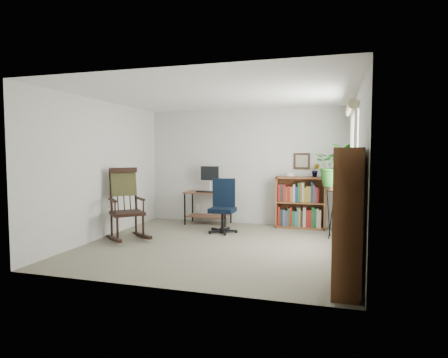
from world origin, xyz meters
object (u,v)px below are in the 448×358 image
(office_chair, at_px, (222,206))
(tall_bookshelf, at_px, (346,221))
(rocking_chair, at_px, (127,203))
(low_bookshelf, at_px, (301,203))
(desk, at_px, (208,208))

(office_chair, distance_m, tall_bookshelf, 3.28)
(rocking_chair, height_order, tall_bookshelf, tall_bookshelf)
(rocking_chair, xyz_separation_m, low_bookshelf, (2.79, 1.83, -0.12))
(desk, bearing_deg, low_bookshelf, 3.62)
(rocking_chair, height_order, low_bookshelf, rocking_chair)
(office_chair, bearing_deg, rocking_chair, -154.51)
(desk, relative_size, tall_bookshelf, 0.61)
(tall_bookshelf, bearing_deg, rocking_chair, 156.55)
(desk, relative_size, low_bookshelf, 0.93)
(office_chair, height_order, rocking_chair, rocking_chair)
(desk, height_order, tall_bookshelf, tall_bookshelf)
(rocking_chair, distance_m, tall_bookshelf, 3.87)
(low_bookshelf, bearing_deg, office_chair, -147.47)
(low_bookshelf, xyz_separation_m, tall_bookshelf, (0.75, -3.37, 0.26))
(desk, bearing_deg, rocking_chair, -117.65)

